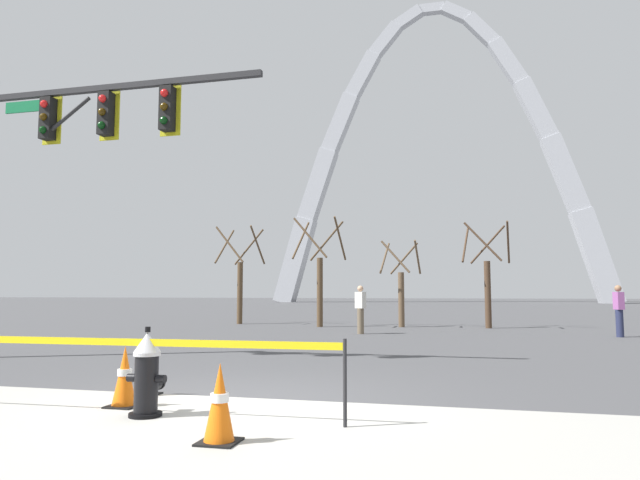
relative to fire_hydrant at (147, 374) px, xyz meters
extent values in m
plane|color=#474749|center=(0.71, 1.11, -0.47)|extent=(240.00, 240.00, 0.00)
cylinder|color=black|center=(0.00, -0.01, -0.44)|extent=(0.36, 0.36, 0.05)
cylinder|color=black|center=(0.00, -0.01, -0.11)|extent=(0.26, 0.26, 0.62)
cylinder|color=#B7B7BC|center=(0.00, -0.01, 0.22)|extent=(0.30, 0.30, 0.04)
cone|color=#B7B7BC|center=(0.00, -0.01, 0.35)|extent=(0.30, 0.30, 0.22)
cylinder|color=black|center=(0.00, -0.01, 0.49)|extent=(0.06, 0.06, 0.06)
cylinder|color=black|center=(-0.18, -0.01, -0.04)|extent=(0.10, 0.09, 0.09)
cylinder|color=black|center=(0.18, -0.01, -0.04)|extent=(0.10, 0.09, 0.09)
cylinder|color=black|center=(0.00, 0.19, -0.14)|extent=(0.13, 0.14, 0.13)
cylinder|color=black|center=(0.00, 0.27, -0.14)|extent=(0.15, 0.03, 0.15)
cylinder|color=#232326|center=(2.24, 0.02, -0.02)|extent=(0.04, 0.04, 0.90)
cube|color=yellow|center=(-0.55, -0.05, 0.35)|extent=(5.58, 0.15, 0.08)
cube|color=black|center=(1.24, -0.85, -0.45)|extent=(0.36, 0.36, 0.03)
cone|color=orange|center=(1.24, -0.85, -0.09)|extent=(0.28, 0.28, 0.70)
cylinder|color=white|center=(1.24, -0.85, -0.05)|extent=(0.17, 0.17, 0.08)
cube|color=black|center=(-0.70, 1.14, -0.45)|extent=(0.36, 0.36, 0.03)
cone|color=orange|center=(-0.70, 1.14, -0.09)|extent=(0.28, 0.28, 0.70)
cylinder|color=white|center=(-0.70, 1.14, -0.05)|extent=(0.17, 0.17, 0.08)
cube|color=black|center=(-0.54, 0.41, -0.45)|extent=(0.36, 0.36, 0.03)
cone|color=orange|center=(-0.54, 0.41, -0.09)|extent=(0.28, 0.28, 0.70)
cylinder|color=white|center=(-0.54, 0.41, -0.05)|extent=(0.17, 0.17, 0.08)
cube|color=#232326|center=(-3.32, 4.29, 5.13)|extent=(6.20, 0.12, 0.12)
cylinder|color=#232326|center=(-4.56, 4.29, 4.58)|extent=(1.11, 0.08, 0.81)
cube|color=black|center=(-5.02, 4.29, 4.58)|extent=(0.26, 0.24, 0.90)
cube|color=gold|center=(-5.02, 4.43, 4.58)|extent=(0.44, 0.03, 1.04)
sphere|color=red|center=(-5.02, 4.16, 4.86)|extent=(0.16, 0.16, 0.16)
sphere|color=#392706|center=(-5.02, 4.16, 4.58)|extent=(0.16, 0.16, 0.16)
sphere|color=black|center=(-5.02, 4.16, 4.30)|extent=(0.16, 0.16, 0.16)
cube|color=black|center=(-3.62, 4.29, 4.58)|extent=(0.26, 0.24, 0.90)
cube|color=gold|center=(-3.62, 4.43, 4.58)|extent=(0.44, 0.03, 1.04)
sphere|color=red|center=(-3.62, 4.16, 4.86)|extent=(0.16, 0.16, 0.16)
sphere|color=#392706|center=(-3.62, 4.16, 4.58)|extent=(0.16, 0.16, 0.16)
sphere|color=black|center=(-3.62, 4.16, 4.30)|extent=(0.16, 0.16, 0.16)
cube|color=black|center=(-2.22, 4.29, 4.58)|extent=(0.26, 0.24, 0.90)
cube|color=gold|center=(-2.22, 4.43, 4.58)|extent=(0.44, 0.03, 1.04)
sphere|color=red|center=(-2.22, 4.16, 4.86)|extent=(0.16, 0.16, 0.16)
sphere|color=#392706|center=(-2.22, 4.16, 4.58)|extent=(0.16, 0.16, 0.16)
sphere|color=black|center=(-2.22, 4.16, 4.30)|extent=(0.16, 0.16, 0.16)
cube|color=#0F6638|center=(-5.62, 4.27, 4.88)|extent=(0.90, 0.04, 0.24)
cube|color=#B2B5BC|center=(-18.52, 69.83, 5.22)|extent=(5.70, 2.56, 12.17)
cube|color=#B2B5BC|center=(-15.32, 69.83, 15.65)|extent=(5.45, 2.33, 10.32)
cube|color=#B2B5BC|center=(-12.11, 69.83, 24.18)|extent=(5.19, 2.11, 8.50)
cube|color=#B2B5BC|center=(-8.91, 69.83, 30.82)|extent=(4.89, 1.88, 6.70)
cube|color=#B2B5BC|center=(-5.70, 69.83, 35.56)|extent=(4.53, 1.66, 4.94)
cube|color=#B2B5BC|center=(-2.50, 69.83, 38.40)|extent=(4.02, 1.43, 3.18)
cube|color=#B2B5BC|center=(0.71, 69.83, 39.35)|extent=(3.31, 1.20, 1.20)
cube|color=#B2B5BC|center=(3.92, 69.83, 38.40)|extent=(4.02, 1.43, 3.18)
cube|color=#B2B5BC|center=(7.12, 69.83, 35.56)|extent=(4.53, 1.66, 4.94)
cube|color=#B2B5BC|center=(10.33, 69.83, 30.82)|extent=(4.89, 1.88, 6.70)
cube|color=#B2B5BC|center=(13.53, 69.83, 24.18)|extent=(5.19, 2.11, 8.50)
cube|color=#B2B5BC|center=(16.74, 69.83, 15.65)|extent=(5.45, 2.33, 10.32)
cube|color=#B2B5BC|center=(19.94, 69.83, 5.22)|extent=(5.70, 2.56, 12.17)
cylinder|color=brown|center=(-5.87, 17.51, 0.87)|extent=(0.24, 0.24, 2.68)
cylinder|color=brown|center=(-6.69, 17.67, 2.94)|extent=(0.36, 1.44, 1.60)
cylinder|color=brown|center=(-5.04, 17.43, 2.94)|extent=(0.22, 1.45, 1.60)
cylinder|color=brown|center=(-5.79, 18.34, 2.94)|extent=(1.45, 0.22, 1.60)
cylinder|color=brown|center=(-6.05, 16.70, 2.94)|extent=(1.43, 0.39, 1.60)
cylinder|color=brown|center=(-1.99, 16.29, 0.91)|extent=(0.24, 0.24, 2.74)
cylinder|color=brown|center=(-2.82, 16.46, 3.02)|extent=(0.37, 1.47, 1.64)
cylinder|color=brown|center=(-1.14, 16.21, 3.02)|extent=(0.23, 1.49, 1.64)
cylinder|color=brown|center=(-1.90, 17.14, 3.02)|extent=(1.49, 0.23, 1.64)
cylinder|color=brown|center=(-2.17, 15.46, 3.02)|extent=(1.47, 0.40, 1.64)
cylinder|color=brown|center=(1.18, 16.95, 0.61)|extent=(0.24, 0.24, 2.16)
cylinder|color=brown|center=(0.52, 17.09, 2.28)|extent=(0.31, 1.18, 1.30)
cylinder|color=brown|center=(1.85, 16.89, 2.28)|extent=(0.20, 1.19, 1.30)
cylinder|color=brown|center=(1.25, 17.62, 2.28)|extent=(1.19, 0.20, 1.30)
cylinder|color=brown|center=(1.03, 16.30, 2.28)|extent=(1.17, 0.33, 1.30)
cylinder|color=#473323|center=(4.48, 17.00, 0.82)|extent=(0.24, 0.24, 2.57)
cylinder|color=#473323|center=(3.70, 17.16, 2.80)|extent=(0.35, 1.38, 1.54)
cylinder|color=#473323|center=(5.28, 16.92, 2.80)|extent=(0.22, 1.40, 1.54)
cylinder|color=#473323|center=(4.56, 17.80, 2.80)|extent=(1.40, 0.22, 1.54)
cylinder|color=#473323|center=(4.31, 16.22, 2.80)|extent=(1.38, 0.38, 1.54)
cylinder|color=#232847|center=(8.18, 13.46, -0.05)|extent=(0.22, 0.22, 0.84)
cube|color=#995193|center=(8.18, 13.46, 0.64)|extent=(0.27, 0.38, 0.54)
sphere|color=#936B4C|center=(8.18, 13.46, 1.02)|extent=(0.20, 0.20, 0.20)
cylinder|color=brown|center=(0.22, 12.91, -0.05)|extent=(0.22, 0.22, 0.84)
cube|color=beige|center=(0.22, 12.91, 0.64)|extent=(0.39, 0.36, 0.54)
sphere|color=tan|center=(0.22, 12.91, 1.02)|extent=(0.20, 0.20, 0.20)
camera|label=1|loc=(3.39, -5.78, 0.91)|focal=31.88mm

